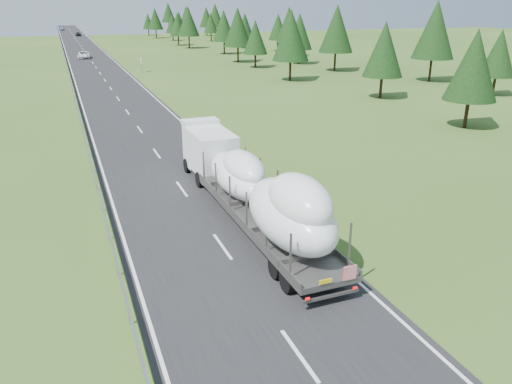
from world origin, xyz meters
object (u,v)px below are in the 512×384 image
object	(u,v)px
distant_car_dark	(78,34)
distant_car_blue	(62,29)
highway_sign	(141,62)
boat_truck	(252,184)
distant_van	(84,55)

from	to	relation	value
distant_car_dark	distant_car_blue	distance (m)	47.60
highway_sign	distant_car_blue	distance (m)	162.31
boat_truck	distant_van	xyz separation A→B (m)	(-3.51, 97.56, -1.58)
distant_car_dark	distant_car_blue	bearing A→B (deg)	92.96
highway_sign	distant_van	distance (m)	29.91
boat_truck	distant_car_dark	world-z (taller)	boat_truck
highway_sign	distant_car_blue	bearing A→B (deg)	93.67
boat_truck	distant_car_blue	bearing A→B (deg)	91.40
highway_sign	boat_truck	xyz separation A→B (m)	(-4.74, -68.83, 0.55)
distant_car_blue	distant_van	bearing A→B (deg)	-94.14
boat_truck	distant_van	bearing A→B (deg)	92.06
distant_van	boat_truck	bearing A→B (deg)	-82.82
boat_truck	distant_car_dark	size ratio (longest dim) A/B	4.52
distant_car_dark	distant_car_blue	xyz separation A→B (m)	(-4.83, 47.35, -0.06)
highway_sign	distant_car_dark	bearing A→B (deg)	92.78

